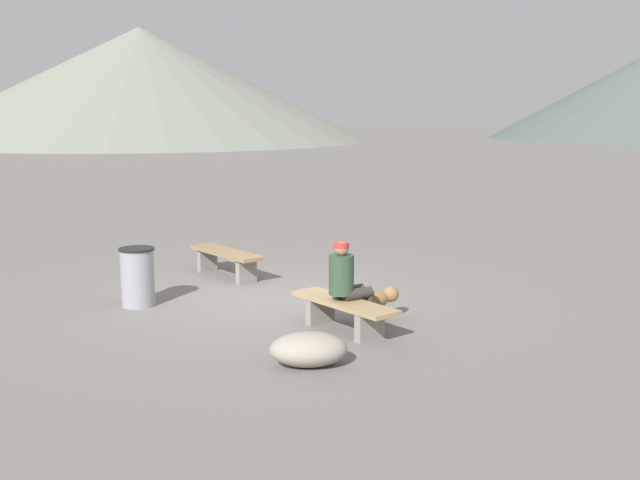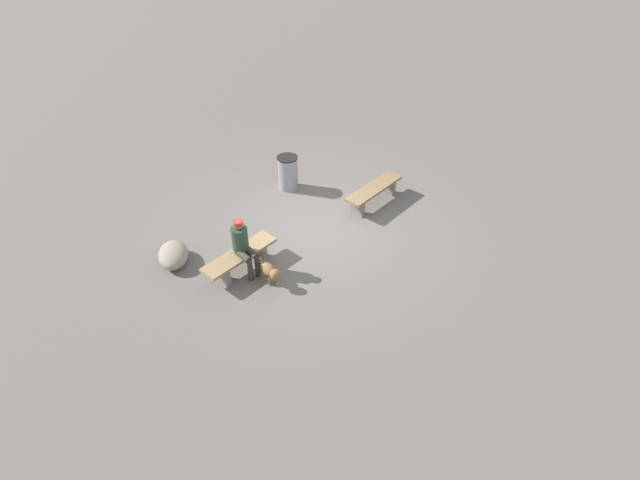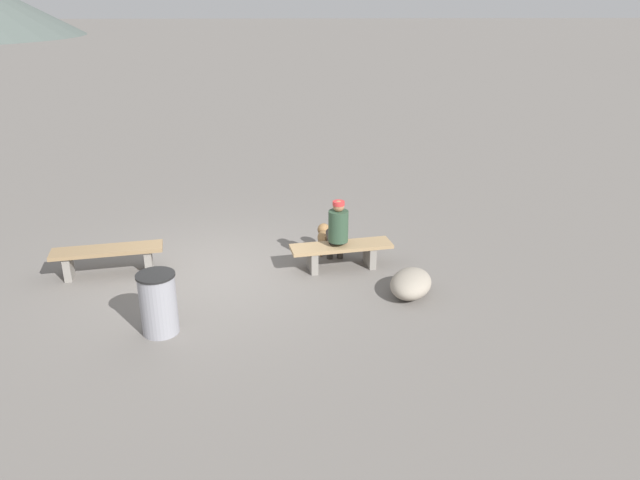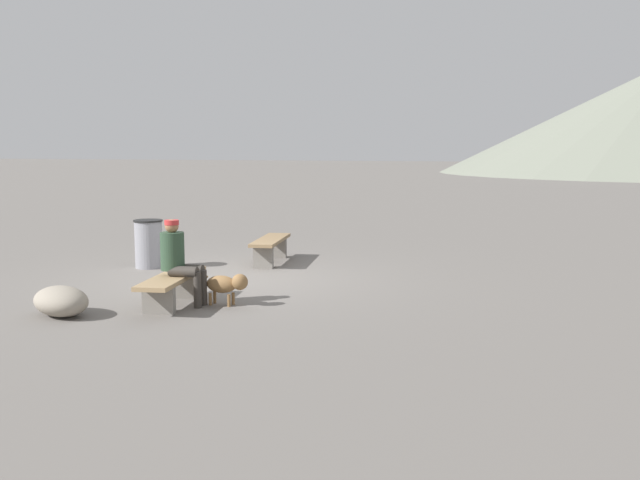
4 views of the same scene
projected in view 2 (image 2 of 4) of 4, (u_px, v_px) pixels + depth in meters
The scene contains 7 objects.
ground at pixel (315, 230), 11.61m from camera, with size 210.00×210.00×0.06m, color slate.
bench_left at pixel (374, 192), 12.22m from camera, with size 1.83×0.76×0.47m.
bench_right at pixel (240, 258), 10.28m from camera, with size 1.77×0.76×0.42m.
seated_person at pixel (243, 244), 10.03m from camera, with size 0.36×0.64×1.21m.
dog at pixel (270, 271), 9.96m from camera, with size 0.25×0.72×0.46m.
trash_bin at pixel (288, 173), 12.75m from camera, with size 0.53×0.53×0.88m.
boulder at pixel (173, 255), 10.52m from camera, with size 0.90×0.61×0.39m, color gray.
Camera 2 is at (5.64, 7.43, 6.90)m, focal length 28.04 mm.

